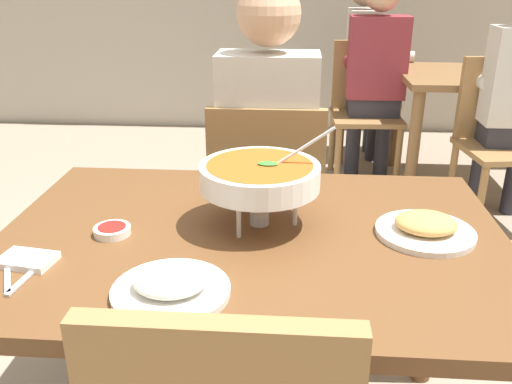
% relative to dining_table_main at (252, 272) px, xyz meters
% --- Properties ---
extents(dining_table_main, '(1.25, 0.88, 0.74)m').
position_rel_dining_table_main_xyz_m(dining_table_main, '(0.00, 0.00, 0.00)').
color(dining_table_main, brown).
rests_on(dining_table_main, ground_plane).
extents(chair_diner_main, '(0.44, 0.44, 0.90)m').
position_rel_dining_table_main_xyz_m(chair_diner_main, '(-0.00, 0.72, -0.12)').
color(chair_diner_main, olive).
rests_on(chair_diner_main, ground_plane).
extents(diner_main, '(0.40, 0.45, 1.31)m').
position_rel_dining_table_main_xyz_m(diner_main, '(0.00, 0.76, 0.12)').
color(diner_main, '#2D2D38').
rests_on(diner_main, ground_plane).
extents(curry_bowl, '(0.33, 0.30, 0.26)m').
position_rel_dining_table_main_xyz_m(curry_bowl, '(0.02, 0.06, 0.24)').
color(curry_bowl, silver).
rests_on(curry_bowl, dining_table_main).
extents(rice_plate, '(0.24, 0.24, 0.06)m').
position_rel_dining_table_main_xyz_m(rice_plate, '(-0.14, -0.28, 0.13)').
color(rice_plate, white).
rests_on(rice_plate, dining_table_main).
extents(appetizer_plate, '(0.24, 0.24, 0.06)m').
position_rel_dining_table_main_xyz_m(appetizer_plate, '(0.42, 0.03, 0.13)').
color(appetizer_plate, white).
rests_on(appetizer_plate, dining_table_main).
extents(sauce_dish, '(0.09, 0.09, 0.02)m').
position_rel_dining_table_main_xyz_m(sauce_dish, '(-0.34, -0.03, 0.12)').
color(sauce_dish, white).
rests_on(sauce_dish, dining_table_main).
extents(napkin_folded, '(0.13, 0.10, 0.02)m').
position_rel_dining_table_main_xyz_m(napkin_folded, '(-0.48, -0.18, 0.12)').
color(napkin_folded, white).
rests_on(napkin_folded, dining_table_main).
extents(fork_utensil, '(0.09, 0.16, 0.01)m').
position_rel_dining_table_main_xyz_m(fork_utensil, '(-0.50, -0.23, 0.11)').
color(fork_utensil, silver).
rests_on(fork_utensil, dining_table_main).
extents(spoon_utensil, '(0.03, 0.17, 0.01)m').
position_rel_dining_table_main_xyz_m(spoon_utensil, '(-0.45, -0.23, 0.11)').
color(spoon_utensil, silver).
rests_on(spoon_utensil, dining_table_main).
extents(dining_table_far, '(1.00, 0.80, 0.74)m').
position_rel_dining_table_main_xyz_m(dining_table_far, '(1.24, 2.29, -0.02)').
color(dining_table_far, brown).
rests_on(dining_table_far, ground_plane).
extents(chair_bg_left, '(0.46, 0.46, 0.90)m').
position_rel_dining_table_main_xyz_m(chair_bg_left, '(0.55, 2.40, -0.12)').
color(chair_bg_left, olive).
rests_on(chair_bg_left, ground_plane).
extents(chair_bg_middle, '(0.46, 0.46, 0.90)m').
position_rel_dining_table_main_xyz_m(chair_bg_middle, '(0.71, 2.85, -0.12)').
color(chair_bg_middle, olive).
rests_on(chair_bg_middle, ground_plane).
extents(chair_bg_right, '(0.49, 0.49, 0.90)m').
position_rel_dining_table_main_xyz_m(chair_bg_right, '(1.22, 1.77, -0.12)').
color(chair_bg_right, olive).
rests_on(chair_bg_right, ground_plane).
extents(patron_bg_left, '(0.40, 0.45, 1.31)m').
position_rel_dining_table_main_xyz_m(patron_bg_left, '(0.60, 2.36, 0.12)').
color(patron_bg_left, '#2D2D38').
rests_on(patron_bg_left, ground_plane).
extents(patron_bg_middle, '(0.45, 0.40, 1.31)m').
position_rel_dining_table_main_xyz_m(patron_bg_middle, '(0.60, 2.85, 0.12)').
color(patron_bg_middle, '#2D2D38').
rests_on(patron_bg_middle, ground_plane).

